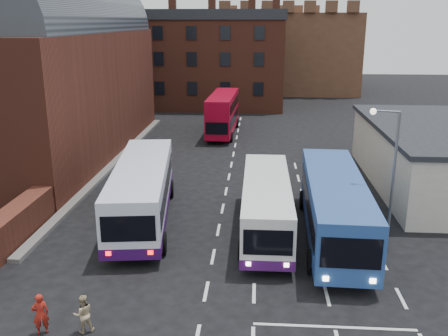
# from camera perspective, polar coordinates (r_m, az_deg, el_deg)

# --- Properties ---
(ground) EXTENTS (180.00, 180.00, 0.00)m
(ground) POSITION_cam_1_polar(r_m,az_deg,el_deg) (22.18, -1.83, -12.86)
(ground) COLOR black
(railway_station) EXTENTS (12.00, 28.00, 16.00)m
(railway_station) POSITION_cam_1_polar(r_m,az_deg,el_deg) (44.00, -19.92, 11.31)
(railway_station) COLOR #602B1E
(railway_station) RESTS_ON ground
(forecourt_wall) EXTENTS (1.20, 10.00, 1.80)m
(forecourt_wall) POSITION_cam_1_polar(r_m,az_deg,el_deg) (26.45, -24.13, -7.19)
(forecourt_wall) COLOR #602B1E
(forecourt_wall) RESTS_ON ground
(brick_terrace) EXTENTS (22.00, 10.00, 11.00)m
(brick_terrace) POSITION_cam_1_polar(r_m,az_deg,el_deg) (65.94, -3.10, 11.78)
(brick_terrace) COLOR brown
(brick_terrace) RESTS_ON ground
(castle_keep) EXTENTS (22.00, 22.00, 12.00)m
(castle_keep) POSITION_cam_1_polar(r_m,az_deg,el_deg) (85.46, 6.80, 13.09)
(castle_keep) COLOR brown
(castle_keep) RESTS_ON ground
(bus_white_outbound) EXTENTS (4.23, 12.31, 3.29)m
(bus_white_outbound) POSITION_cam_1_polar(r_m,az_deg,el_deg) (28.12, -9.33, -2.25)
(bus_white_outbound) COLOR silver
(bus_white_outbound) RESTS_ON ground
(bus_white_inbound) EXTENTS (2.68, 10.56, 2.88)m
(bus_white_inbound) POSITION_cam_1_polar(r_m,az_deg,el_deg) (26.40, 4.85, -3.90)
(bus_white_inbound) COLOR white
(bus_white_inbound) RESTS_ON ground
(bus_blue) EXTENTS (3.34, 12.06, 3.27)m
(bus_blue) POSITION_cam_1_polar(r_m,az_deg,el_deg) (26.06, 12.52, -3.99)
(bus_blue) COLOR #274C96
(bus_blue) RESTS_ON ground
(bus_red_double) EXTENTS (2.81, 10.07, 4.00)m
(bus_red_double) POSITION_cam_1_polar(r_m,az_deg,el_deg) (49.41, -0.13, 6.28)
(bus_red_double) COLOR maroon
(bus_red_double) RESTS_ON ground
(street_lamp) EXTENTS (1.38, 0.50, 6.92)m
(street_lamp) POSITION_cam_1_polar(r_m,az_deg,el_deg) (25.23, 18.36, 0.24)
(street_lamp) COLOR slate
(street_lamp) RESTS_ON ground
(pedestrian_red) EXTENTS (0.69, 0.61, 1.59)m
(pedestrian_red) POSITION_cam_1_polar(r_m,az_deg,el_deg) (19.71, -20.24, -15.38)
(pedestrian_red) COLOR #A11E14
(pedestrian_red) RESTS_ON ground
(pedestrian_beige) EXTENTS (0.89, 0.81, 1.47)m
(pedestrian_beige) POSITION_cam_1_polar(r_m,az_deg,el_deg) (19.37, -15.79, -15.74)
(pedestrian_beige) COLOR tan
(pedestrian_beige) RESTS_ON ground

